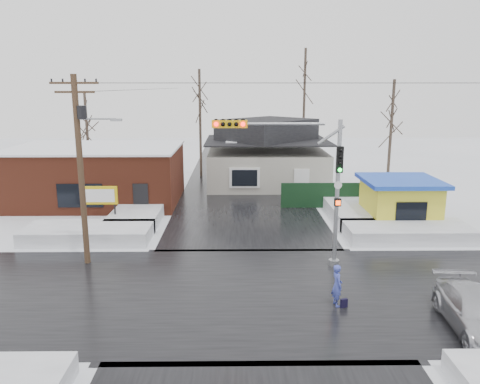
{
  "coord_description": "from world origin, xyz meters",
  "views": [
    {
      "loc": [
        -0.77,
        -18.16,
        8.47
      ],
      "look_at": [
        -0.5,
        5.9,
        3.0
      ],
      "focal_mm": 35.0,
      "sensor_mm": 36.0,
      "label": 1
    }
  ],
  "objects_px": {
    "traffic_signal": "(304,173)",
    "pedestrian": "(337,286)",
    "car": "(476,312)",
    "kiosk": "(399,201)",
    "marquee_sign": "(99,197)",
    "utility_pole": "(81,160)"
  },
  "relations": [
    {
      "from": "pedestrian",
      "to": "kiosk",
      "type": "bearing_deg",
      "value": -37.93
    },
    {
      "from": "utility_pole",
      "to": "pedestrian",
      "type": "distance_m",
      "value": 12.83
    },
    {
      "from": "utility_pole",
      "to": "car",
      "type": "xyz_separation_m",
      "value": [
        15.66,
        -6.64,
        -4.43
      ]
    },
    {
      "from": "traffic_signal",
      "to": "marquee_sign",
      "type": "height_order",
      "value": "traffic_signal"
    },
    {
      "from": "marquee_sign",
      "to": "pedestrian",
      "type": "height_order",
      "value": "marquee_sign"
    },
    {
      "from": "traffic_signal",
      "to": "pedestrian",
      "type": "distance_m",
      "value": 5.62
    },
    {
      "from": "traffic_signal",
      "to": "utility_pole",
      "type": "bearing_deg",
      "value": 177.05
    },
    {
      "from": "pedestrian",
      "to": "car",
      "type": "xyz_separation_m",
      "value": [
        4.51,
        -1.94,
        -0.16
      ]
    },
    {
      "from": "pedestrian",
      "to": "car",
      "type": "distance_m",
      "value": 4.91
    },
    {
      "from": "traffic_signal",
      "to": "kiosk",
      "type": "bearing_deg",
      "value": 44.84
    },
    {
      "from": "kiosk",
      "to": "car",
      "type": "xyz_separation_m",
      "value": [
        -1.77,
        -13.13,
        -0.78
      ]
    },
    {
      "from": "car",
      "to": "pedestrian",
      "type": "bearing_deg",
      "value": 161.24
    },
    {
      "from": "pedestrian",
      "to": "marquee_sign",
      "type": "bearing_deg",
      "value": 40.17
    },
    {
      "from": "utility_pole",
      "to": "car",
      "type": "height_order",
      "value": "utility_pole"
    },
    {
      "from": "kiosk",
      "to": "utility_pole",
      "type": "bearing_deg",
      "value": -159.56
    },
    {
      "from": "utility_pole",
      "to": "car",
      "type": "distance_m",
      "value": 17.57
    },
    {
      "from": "car",
      "to": "marquee_sign",
      "type": "bearing_deg",
      "value": 147.43
    },
    {
      "from": "utility_pole",
      "to": "kiosk",
      "type": "height_order",
      "value": "utility_pole"
    },
    {
      "from": "marquee_sign",
      "to": "pedestrian",
      "type": "relative_size",
      "value": 1.51
    },
    {
      "from": "traffic_signal",
      "to": "kiosk",
      "type": "xyz_separation_m",
      "value": [
        7.07,
        7.03,
        -3.08
      ]
    },
    {
      "from": "utility_pole",
      "to": "kiosk",
      "type": "relative_size",
      "value": 1.96
    },
    {
      "from": "utility_pole",
      "to": "marquee_sign",
      "type": "xyz_separation_m",
      "value": [
        -1.07,
        5.99,
        -3.19
      ]
    }
  ]
}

